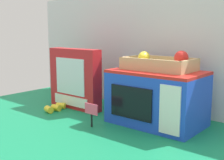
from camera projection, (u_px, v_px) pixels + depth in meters
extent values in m
plane|color=#147A4C|center=(123.00, 117.00, 1.35)|extent=(1.70, 1.70, 0.00)
cube|color=silver|center=(151.00, 51.00, 1.48)|extent=(1.61, 0.03, 0.59)
cube|color=blue|center=(157.00, 99.00, 1.24)|extent=(0.38, 0.24, 0.22)
cube|color=red|center=(157.00, 72.00, 1.22)|extent=(0.38, 0.24, 0.01)
cube|color=black|center=(131.00, 103.00, 1.18)|extent=(0.20, 0.01, 0.13)
cube|color=white|center=(170.00, 110.00, 1.06)|extent=(0.08, 0.01, 0.18)
cube|color=tan|center=(159.00, 67.00, 1.24)|extent=(0.30, 0.17, 0.03)
cube|color=tan|center=(149.00, 62.00, 1.18)|extent=(0.30, 0.01, 0.02)
cube|color=tan|center=(168.00, 59.00, 1.30)|extent=(0.30, 0.01, 0.02)
cube|color=tan|center=(132.00, 58.00, 1.33)|extent=(0.01, 0.17, 0.02)
cube|color=tan|center=(190.00, 63.00, 1.15)|extent=(0.01, 0.17, 0.02)
sphere|color=red|center=(181.00, 58.00, 1.18)|extent=(0.06, 0.06, 0.06)
ellipsoid|color=yellow|center=(144.00, 57.00, 1.27)|extent=(0.07, 0.09, 0.05)
cube|color=red|center=(75.00, 79.00, 1.50)|extent=(0.32, 0.06, 0.31)
cube|color=silver|center=(70.00, 76.00, 1.47)|extent=(0.20, 0.00, 0.18)
cube|color=white|center=(70.00, 101.00, 1.49)|extent=(0.24, 0.00, 0.05)
cylinder|color=black|center=(92.00, 120.00, 1.21)|extent=(0.01, 0.01, 0.06)
cube|color=#F44C6B|center=(91.00, 109.00, 1.20)|extent=(0.07, 0.00, 0.05)
cylinder|color=yellow|center=(49.00, 109.00, 1.43)|extent=(0.05, 0.04, 0.03)
cylinder|color=yellow|center=(56.00, 108.00, 1.46)|extent=(0.05, 0.04, 0.03)
cylinder|color=yellow|center=(61.00, 106.00, 1.50)|extent=(0.05, 0.05, 0.03)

